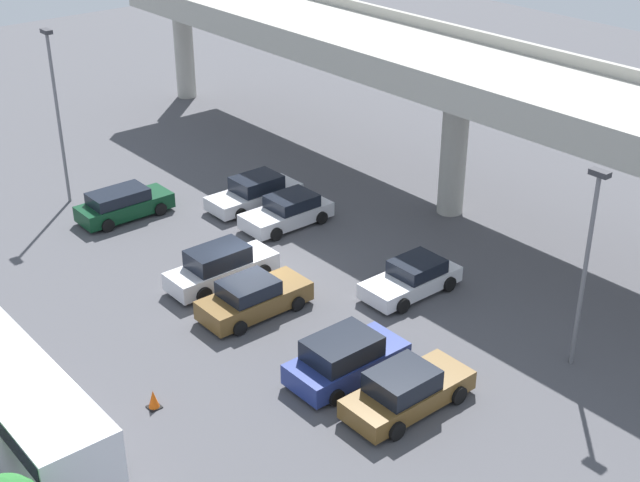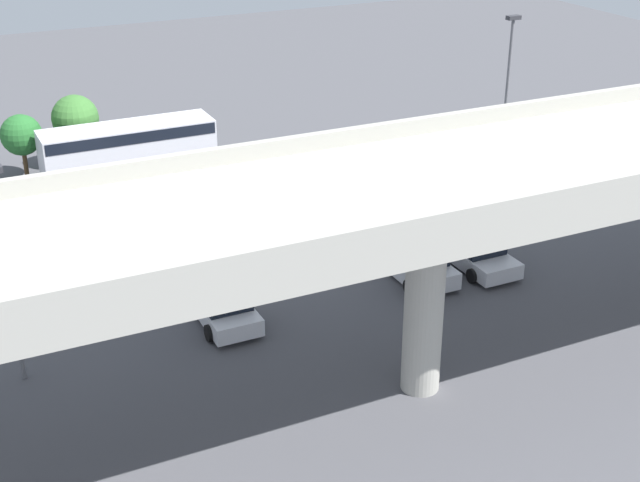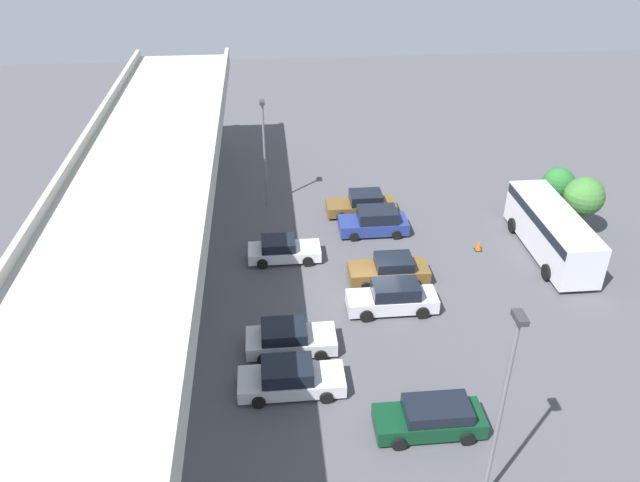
{
  "view_description": "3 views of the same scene",
  "coord_description": "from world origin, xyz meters",
  "px_view_note": "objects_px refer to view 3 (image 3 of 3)",
  "views": [
    {
      "loc": [
        26.88,
        -18.78,
        18.9
      ],
      "look_at": [
        1.52,
        2.37,
        2.11
      ],
      "focal_mm": 50.0,
      "sensor_mm": 36.0,
      "label": 1
    },
    {
      "loc": [
        13.85,
        33.24,
        17.06
      ],
      "look_at": [
        -0.19,
        3.96,
        1.96
      ],
      "focal_mm": 50.0,
      "sensor_mm": 36.0,
      "label": 2
    },
    {
      "loc": [
        -28.16,
        5.67,
        20.71
      ],
      "look_at": [
        2.03,
        2.88,
        2.62
      ],
      "focal_mm": 35.0,
      "sensor_mm": 36.0,
      "label": 3
    }
  ],
  "objects_px": {
    "lamp_post_near_aisle": "(503,402)",
    "parked_car_5": "(283,250)",
    "shuttle_bus": "(552,229)",
    "tree_front_left": "(584,197)",
    "parked_car_2": "(289,339)",
    "lamp_post_mid_lot": "(264,146)",
    "tree_front_right": "(558,183)",
    "parked_car_3": "(393,298)",
    "parked_car_4": "(390,270)",
    "parked_car_7": "(362,204)",
    "parked_car_6": "(374,222)",
    "parked_car_0": "(431,418)",
    "traffic_cone": "(479,246)",
    "parked_car_1": "(290,378)"
  },
  "relations": [
    {
      "from": "parked_car_3",
      "to": "lamp_post_mid_lot",
      "type": "distance_m",
      "value": 15.18
    },
    {
      "from": "parked_car_0",
      "to": "parked_car_7",
      "type": "height_order",
      "value": "parked_car_7"
    },
    {
      "from": "parked_car_4",
      "to": "parked_car_6",
      "type": "relative_size",
      "value": 1.03
    },
    {
      "from": "parked_car_7",
      "to": "tree_front_right",
      "type": "height_order",
      "value": "tree_front_right"
    },
    {
      "from": "parked_car_1",
      "to": "parked_car_5",
      "type": "bearing_deg",
      "value": 89.37
    },
    {
      "from": "lamp_post_mid_lot",
      "to": "tree_front_right",
      "type": "bearing_deg",
      "value": -99.23
    },
    {
      "from": "lamp_post_mid_lot",
      "to": "tree_front_right",
      "type": "height_order",
      "value": "lamp_post_mid_lot"
    },
    {
      "from": "tree_front_left",
      "to": "traffic_cone",
      "type": "bearing_deg",
      "value": 100.9
    },
    {
      "from": "tree_front_left",
      "to": "lamp_post_near_aisle",
      "type": "bearing_deg",
      "value": 146.9
    },
    {
      "from": "tree_front_left",
      "to": "lamp_post_mid_lot",
      "type": "bearing_deg",
      "value": 73.03
    },
    {
      "from": "lamp_post_mid_lot",
      "to": "parked_car_0",
      "type": "bearing_deg",
      "value": -163.2
    },
    {
      "from": "parked_car_4",
      "to": "parked_car_7",
      "type": "xyz_separation_m",
      "value": [
        8.34,
        0.34,
        0.01
      ]
    },
    {
      "from": "traffic_cone",
      "to": "lamp_post_mid_lot",
      "type": "bearing_deg",
      "value": 60.36
    },
    {
      "from": "parked_car_3",
      "to": "lamp_post_mid_lot",
      "type": "height_order",
      "value": "lamp_post_mid_lot"
    },
    {
      "from": "tree_front_right",
      "to": "traffic_cone",
      "type": "bearing_deg",
      "value": 122.76
    },
    {
      "from": "parked_car_2",
      "to": "tree_front_left",
      "type": "distance_m",
      "value": 21.79
    },
    {
      "from": "parked_car_4",
      "to": "tree_front_left",
      "type": "xyz_separation_m",
      "value": [
        4.16,
        -13.26,
        2.07
      ]
    },
    {
      "from": "parked_car_2",
      "to": "tree_front_right",
      "type": "height_order",
      "value": "tree_front_right"
    },
    {
      "from": "parked_car_6",
      "to": "lamp_post_mid_lot",
      "type": "bearing_deg",
      "value": -33.7
    },
    {
      "from": "parked_car_4",
      "to": "lamp_post_mid_lot",
      "type": "relative_size",
      "value": 0.6
    },
    {
      "from": "parked_car_0",
      "to": "parked_car_5",
      "type": "bearing_deg",
      "value": -68.21
    },
    {
      "from": "lamp_post_mid_lot",
      "to": "tree_front_right",
      "type": "distance_m",
      "value": 20.24
    },
    {
      "from": "traffic_cone",
      "to": "tree_front_right",
      "type": "bearing_deg",
      "value": -57.24
    },
    {
      "from": "parked_car_6",
      "to": "tree_front_right",
      "type": "height_order",
      "value": "tree_front_right"
    },
    {
      "from": "lamp_post_mid_lot",
      "to": "parked_car_1",
      "type": "bearing_deg",
      "value": -177.79
    },
    {
      "from": "parked_car_2",
      "to": "shuttle_bus",
      "type": "height_order",
      "value": "shuttle_bus"
    },
    {
      "from": "parked_car_3",
      "to": "parked_car_7",
      "type": "bearing_deg",
      "value": -90.12
    },
    {
      "from": "tree_front_right",
      "to": "parked_car_7",
      "type": "bearing_deg",
      "value": 84.65
    },
    {
      "from": "lamp_post_mid_lot",
      "to": "tree_front_left",
      "type": "distance_m",
      "value": 21.19
    },
    {
      "from": "parked_car_5",
      "to": "parked_car_7",
      "type": "bearing_deg",
      "value": 43.47
    },
    {
      "from": "parked_car_0",
      "to": "shuttle_bus",
      "type": "bearing_deg",
      "value": -128.86
    },
    {
      "from": "parked_car_1",
      "to": "shuttle_bus",
      "type": "xyz_separation_m",
      "value": [
        10.49,
        -16.67,
        1.03
      ]
    },
    {
      "from": "parked_car_1",
      "to": "lamp_post_mid_lot",
      "type": "relative_size",
      "value": 0.64
    },
    {
      "from": "parked_car_5",
      "to": "tree_front_left",
      "type": "distance_m",
      "value": 19.51
    },
    {
      "from": "parked_car_3",
      "to": "tree_front_right",
      "type": "relative_size",
      "value": 1.42
    },
    {
      "from": "tree_front_right",
      "to": "traffic_cone",
      "type": "distance_m",
      "value": 8.17
    },
    {
      "from": "lamp_post_mid_lot",
      "to": "shuttle_bus",
      "type": "bearing_deg",
      "value": -115.4
    },
    {
      "from": "parked_car_3",
      "to": "lamp_post_mid_lot",
      "type": "xyz_separation_m",
      "value": [
        13.17,
        6.58,
        3.71
      ]
    },
    {
      "from": "parked_car_3",
      "to": "parked_car_1",
      "type": "bearing_deg",
      "value": 43.66
    },
    {
      "from": "parked_car_4",
      "to": "shuttle_bus",
      "type": "relative_size",
      "value": 0.51
    },
    {
      "from": "shuttle_bus",
      "to": "tree_front_left",
      "type": "height_order",
      "value": "tree_front_left"
    },
    {
      "from": "parked_car_2",
      "to": "shuttle_bus",
      "type": "xyz_separation_m",
      "value": [
        7.65,
        -16.57,
        1.05
      ]
    },
    {
      "from": "parked_car_0",
      "to": "parked_car_1",
      "type": "xyz_separation_m",
      "value": [
        2.96,
        5.83,
        -0.02
      ]
    },
    {
      "from": "parked_car_4",
      "to": "parked_car_1",
      "type": "bearing_deg",
      "value": 53.58
    },
    {
      "from": "parked_car_0",
      "to": "traffic_cone",
      "type": "distance_m",
      "value": 15.68
    },
    {
      "from": "parked_car_3",
      "to": "tree_front_right",
      "type": "bearing_deg",
      "value": -143.2
    },
    {
      "from": "parked_car_1",
      "to": "parked_car_2",
      "type": "relative_size",
      "value": 1.09
    },
    {
      "from": "parked_car_2",
      "to": "lamp_post_near_aisle",
      "type": "height_order",
      "value": "lamp_post_near_aisle"
    },
    {
      "from": "lamp_post_near_aisle",
      "to": "parked_car_5",
      "type": "bearing_deg",
      "value": 21.14
    },
    {
      "from": "parked_car_0",
      "to": "lamp_post_mid_lot",
      "type": "distance_m",
      "value": 23.0
    }
  ]
}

